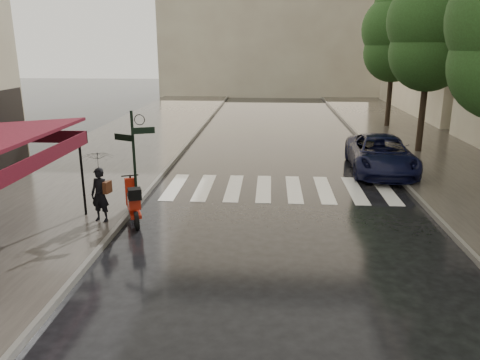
# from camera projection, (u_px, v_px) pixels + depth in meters

# --- Properties ---
(ground) EXTENTS (120.00, 120.00, 0.00)m
(ground) POSITION_uv_depth(u_px,v_px,m) (153.00, 263.00, 10.77)
(ground) COLOR black
(ground) RESTS_ON ground
(sidewalk_near) EXTENTS (6.00, 60.00, 0.12)m
(sidewalk_near) POSITION_uv_depth(u_px,v_px,m) (122.00, 148.00, 22.54)
(sidewalk_near) COLOR #38332D
(sidewalk_near) RESTS_ON ground
(sidewalk_far) EXTENTS (5.50, 60.00, 0.12)m
(sidewalk_far) POSITION_uv_depth(u_px,v_px,m) (434.00, 152.00, 21.62)
(sidewalk_far) COLOR #38332D
(sidewalk_far) RESTS_ON ground
(curb_near) EXTENTS (0.12, 60.00, 0.16)m
(curb_near) POSITION_uv_depth(u_px,v_px,m) (184.00, 148.00, 22.34)
(curb_near) COLOR #595651
(curb_near) RESTS_ON ground
(curb_far) EXTENTS (0.12, 60.00, 0.16)m
(curb_far) POSITION_uv_depth(u_px,v_px,m) (373.00, 151.00, 21.79)
(curb_far) COLOR #595651
(curb_far) RESTS_ON ground
(crosswalk) EXTENTS (7.85, 3.20, 0.01)m
(crosswalk) POSITION_uv_depth(u_px,v_px,m) (279.00, 189.00, 16.34)
(crosswalk) COLOR silver
(crosswalk) RESTS_ON ground
(signpost) EXTENTS (1.17, 0.29, 3.10)m
(signpost) POSITION_uv_depth(u_px,v_px,m) (134.00, 155.00, 13.21)
(signpost) COLOR black
(signpost) RESTS_ON ground
(tree_mid) EXTENTS (3.80, 3.80, 8.34)m
(tree_mid) POSITION_uv_depth(u_px,v_px,m) (431.00, 27.00, 20.13)
(tree_mid) COLOR black
(tree_mid) RESTS_ON sidewalk_far
(tree_far) EXTENTS (3.80, 3.80, 8.16)m
(tree_far) POSITION_uv_depth(u_px,v_px,m) (395.00, 34.00, 26.86)
(tree_far) COLOR black
(tree_far) RESTS_ON sidewalk_far
(pedestrian_with_umbrella) EXTENTS (1.10, 1.11, 2.37)m
(pedestrian_with_umbrella) POSITION_uv_depth(u_px,v_px,m) (98.00, 166.00, 12.61)
(pedestrian_with_umbrella) COLOR black
(pedestrian_with_umbrella) RESTS_ON sidewalk_near
(scooter) EXTENTS (0.91, 1.74, 1.21)m
(scooter) POSITION_uv_depth(u_px,v_px,m) (134.00, 203.00, 13.14)
(scooter) COLOR black
(scooter) RESTS_ON ground
(parked_car) EXTENTS (2.59, 5.18, 1.41)m
(parked_car) POSITION_uv_depth(u_px,v_px,m) (381.00, 154.00, 18.38)
(parked_car) COLOR black
(parked_car) RESTS_ON ground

